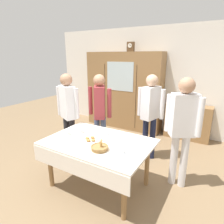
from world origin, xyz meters
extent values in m
plane|color=#846B4C|center=(0.00, 0.00, 0.00)|extent=(12.00, 12.00, 0.00)
cube|color=silver|center=(0.00, 2.65, 1.35)|extent=(6.40, 0.10, 2.70)
cylinder|color=olive|center=(-0.64, -0.59, 0.37)|extent=(0.07, 0.07, 0.73)
cylinder|color=olive|center=(0.64, -0.59, 0.37)|extent=(0.07, 0.07, 0.73)
cylinder|color=olive|center=(-0.64, 0.19, 0.37)|extent=(0.07, 0.07, 0.73)
cylinder|color=olive|center=(0.64, 0.19, 0.37)|extent=(0.07, 0.07, 0.73)
cube|color=silver|center=(0.00, -0.20, 0.75)|extent=(1.56, 1.06, 0.03)
cube|color=silver|center=(0.00, -0.73, 0.61)|extent=(1.56, 0.01, 0.24)
cube|color=olive|center=(-0.90, 2.35, 1.04)|extent=(2.14, 0.45, 2.08)
cube|color=silver|center=(-0.90, 2.13, 1.45)|extent=(0.77, 0.01, 0.75)
cube|color=black|center=(-1.37, 2.13, 0.93)|extent=(0.01, 0.01, 1.66)
cube|color=black|center=(-0.43, 2.13, 0.93)|extent=(0.01, 0.01, 1.66)
cube|color=brown|center=(-0.72, 2.35, 2.20)|extent=(0.18, 0.10, 0.24)
cylinder|color=white|center=(-0.72, 2.30, 2.23)|extent=(0.11, 0.01, 0.11)
cube|color=black|center=(-0.72, 2.30, 2.24)|extent=(0.00, 0.00, 0.04)
cube|color=black|center=(-0.70, 2.30, 2.23)|extent=(0.05, 0.00, 0.00)
cube|color=olive|center=(0.84, 2.41, 0.42)|extent=(1.05, 0.35, 0.85)
cube|color=#3D754C|center=(0.84, 2.41, 0.86)|extent=(0.15, 0.20, 0.03)
cube|color=#664C7A|center=(0.84, 2.41, 0.89)|extent=(0.13, 0.21, 0.02)
cube|color=#B29333|center=(0.84, 2.41, 0.91)|extent=(0.15, 0.16, 0.02)
cylinder|color=white|center=(-0.43, -0.08, 0.77)|extent=(0.13, 0.13, 0.01)
cylinder|color=white|center=(-0.43, -0.08, 0.80)|extent=(0.08, 0.08, 0.05)
torus|color=white|center=(-0.39, -0.08, 0.80)|extent=(0.04, 0.01, 0.04)
cylinder|color=white|center=(0.48, -0.35, 0.77)|extent=(0.13, 0.13, 0.01)
cylinder|color=white|center=(0.48, -0.35, 0.80)|extent=(0.08, 0.08, 0.05)
torus|color=white|center=(0.51, -0.35, 0.80)|extent=(0.04, 0.01, 0.04)
cylinder|color=#47230F|center=(0.48, -0.35, 0.82)|extent=(0.06, 0.06, 0.01)
cylinder|color=white|center=(0.21, 0.02, 0.77)|extent=(0.13, 0.13, 0.01)
cylinder|color=white|center=(0.21, 0.02, 0.80)|extent=(0.08, 0.08, 0.05)
torus|color=white|center=(0.25, 0.02, 0.80)|extent=(0.04, 0.01, 0.04)
cylinder|color=silver|center=(-0.55, -0.26, 0.77)|extent=(0.13, 0.13, 0.01)
cylinder|color=silver|center=(-0.55, -0.26, 0.80)|extent=(0.08, 0.08, 0.05)
torus|color=silver|center=(-0.51, -0.26, 0.80)|extent=(0.04, 0.01, 0.04)
cylinder|color=white|center=(0.00, 0.04, 0.77)|extent=(0.13, 0.13, 0.01)
cylinder|color=white|center=(0.00, 0.04, 0.80)|extent=(0.08, 0.08, 0.05)
torus|color=white|center=(0.04, 0.04, 0.80)|extent=(0.04, 0.01, 0.04)
cylinder|color=#47230F|center=(0.00, 0.04, 0.82)|extent=(0.06, 0.06, 0.01)
cylinder|color=#9E7542|center=(0.17, -0.42, 0.79)|extent=(0.22, 0.22, 0.05)
torus|color=#9E7542|center=(0.17, -0.42, 0.81)|extent=(0.24, 0.24, 0.02)
cylinder|color=tan|center=(0.20, -0.43, 0.86)|extent=(0.02, 0.04, 0.12)
cylinder|color=tan|center=(0.20, -0.42, 0.86)|extent=(0.04, 0.03, 0.12)
cylinder|color=tan|center=(0.20, -0.40, 0.86)|extent=(0.02, 0.02, 0.12)
cylinder|color=white|center=(-0.11, -0.25, 0.77)|extent=(0.28, 0.28, 0.01)
ellipsoid|color=#BC7F3D|center=(-0.05, -0.26, 0.79)|extent=(0.07, 0.05, 0.04)
ellipsoid|color=#BC7F3D|center=(-0.11, -0.19, 0.79)|extent=(0.07, 0.05, 0.04)
ellipsoid|color=#BC7F3D|center=(-0.17, -0.25, 0.79)|extent=(0.07, 0.05, 0.04)
ellipsoid|color=#BC7F3D|center=(-0.10, -0.31, 0.79)|extent=(0.07, 0.05, 0.04)
cube|color=silver|center=(-0.07, -0.58, 0.76)|extent=(0.10, 0.01, 0.00)
ellipsoid|color=silver|center=(-0.01, -0.58, 0.77)|extent=(0.03, 0.02, 0.01)
cube|color=silver|center=(-0.36, -0.48, 0.76)|extent=(0.10, 0.01, 0.00)
ellipsoid|color=silver|center=(-0.30, -0.48, 0.77)|extent=(0.03, 0.02, 0.01)
cylinder|color=silver|center=(0.98, 0.45, 0.42)|extent=(0.11, 0.11, 0.84)
cylinder|color=silver|center=(1.13, 0.45, 0.42)|extent=(0.11, 0.11, 0.84)
cube|color=silver|center=(1.05, 0.45, 1.16)|extent=(0.41, 0.36, 0.63)
sphere|color=tan|center=(1.05, 0.45, 1.59)|extent=(0.23, 0.23, 0.23)
cylinder|color=silver|center=(0.83, 0.45, 1.16)|extent=(0.08, 0.08, 0.57)
cylinder|color=silver|center=(1.27, 0.45, 1.16)|extent=(0.08, 0.08, 0.57)
cylinder|color=slate|center=(-0.60, 0.63, 0.41)|extent=(0.11, 0.11, 0.82)
cylinder|color=slate|center=(-0.45, 0.63, 0.41)|extent=(0.11, 0.11, 0.82)
cube|color=#933338|center=(-0.53, 0.63, 1.12)|extent=(0.36, 0.41, 0.61)
sphere|color=tan|center=(-0.53, 0.63, 1.54)|extent=(0.22, 0.22, 0.22)
cylinder|color=#933338|center=(-0.75, 0.63, 1.12)|extent=(0.08, 0.08, 0.55)
cylinder|color=#933338|center=(-0.31, 0.63, 1.12)|extent=(0.08, 0.08, 0.55)
cylinder|color=#191E38|center=(0.27, 1.04, 0.41)|extent=(0.11, 0.11, 0.82)
cylinder|color=#191E38|center=(0.42, 1.04, 0.41)|extent=(0.11, 0.11, 0.82)
cube|color=silver|center=(0.35, 1.04, 1.13)|extent=(0.29, 0.40, 0.62)
sphere|color=tan|center=(0.35, 1.04, 1.55)|extent=(0.22, 0.22, 0.22)
cylinder|color=silver|center=(0.13, 1.04, 1.13)|extent=(0.08, 0.08, 0.55)
cylinder|color=silver|center=(0.57, 1.04, 1.13)|extent=(0.08, 0.08, 0.55)
cylinder|color=#232328|center=(-1.08, 0.26, 0.41)|extent=(0.11, 0.11, 0.83)
cylinder|color=#232328|center=(-0.93, 0.26, 0.41)|extent=(0.11, 0.11, 0.83)
cube|color=silver|center=(-1.01, 0.26, 1.14)|extent=(0.41, 0.33, 0.62)
sphere|color=tan|center=(-1.01, 0.26, 1.56)|extent=(0.22, 0.22, 0.22)
cylinder|color=silver|center=(-1.23, 0.26, 1.14)|extent=(0.08, 0.08, 0.56)
cylinder|color=silver|center=(-0.79, 0.26, 1.14)|extent=(0.08, 0.08, 0.56)
camera|label=1|loc=(1.50, -2.34, 1.98)|focal=30.69mm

